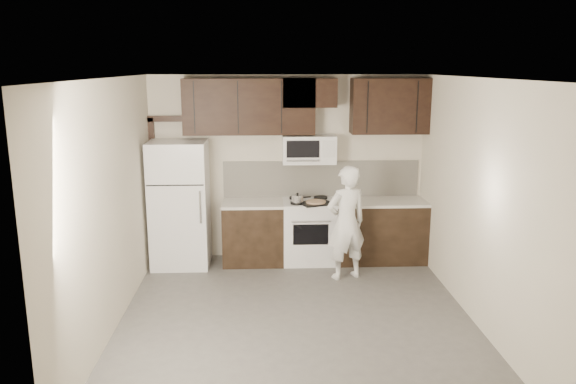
{
  "coord_description": "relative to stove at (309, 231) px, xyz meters",
  "views": [
    {
      "loc": [
        -0.36,
        -5.91,
        2.83
      ],
      "look_at": [
        -0.05,
        0.9,
        1.28
      ],
      "focal_mm": 35.0,
      "sensor_mm": 36.0,
      "label": 1
    }
  ],
  "objects": [
    {
      "name": "back_wall",
      "position": [
        -0.3,
        0.31,
        0.89
      ],
      "size": [
        4.0,
        0.0,
        4.0
      ],
      "primitive_type": "plane",
      "rotation": [
        1.57,
        0.0,
        0.0
      ],
      "color": "beige",
      "rests_on": "ground"
    },
    {
      "name": "baking_tray",
      "position": [
        0.08,
        -0.18,
        0.46
      ],
      "size": [
        0.5,
        0.43,
        0.02
      ],
      "primitive_type": "cube",
      "rotation": [
        0.0,
        0.0,
        0.33
      ],
      "color": "black",
      "rests_on": "counter_run"
    },
    {
      "name": "refrigerator",
      "position": [
        -1.85,
        -0.05,
        0.44
      ],
      "size": [
        0.8,
        0.76,
        1.8
      ],
      "color": "white",
      "rests_on": "floor"
    },
    {
      "name": "counter_run",
      "position": [
        0.3,
        0.0,
        -0.0
      ],
      "size": [
        2.95,
        0.64,
        0.91
      ],
      "color": "black",
      "rests_on": "floor"
    },
    {
      "name": "ceiling",
      "position": [
        -0.3,
        -1.94,
        2.24
      ],
      "size": [
        4.5,
        4.5,
        0.0
      ],
      "primitive_type": "plane",
      "rotation": [
        3.14,
        0.0,
        0.0
      ],
      "color": "white",
      "rests_on": "back_wall"
    },
    {
      "name": "microwave",
      "position": [
        -0.0,
        0.12,
        1.19
      ],
      "size": [
        0.76,
        0.42,
        0.4
      ],
      "color": "white",
      "rests_on": "upper_cabinets"
    },
    {
      "name": "floor",
      "position": [
        -0.3,
        -1.94,
        -0.46
      ],
      "size": [
        4.5,
        4.5,
        0.0
      ],
      "primitive_type": "plane",
      "color": "#524F4C",
      "rests_on": "ground"
    },
    {
      "name": "saucepan",
      "position": [
        -0.18,
        -0.15,
        0.51
      ],
      "size": [
        0.28,
        0.17,
        0.16
      ],
      "color": "silver",
      "rests_on": "stove"
    },
    {
      "name": "pizza",
      "position": [
        0.08,
        -0.18,
        0.48
      ],
      "size": [
        0.36,
        0.36,
        0.02
      ],
      "primitive_type": "cylinder",
      "rotation": [
        0.0,
        0.0,
        0.33
      ],
      "color": "tan",
      "rests_on": "baking_tray"
    },
    {
      "name": "door_trim",
      "position": [
        -2.22,
        0.27,
        0.79
      ],
      "size": [
        0.5,
        0.08,
        2.12
      ],
      "color": "black",
      "rests_on": "floor"
    },
    {
      "name": "upper_cabinets",
      "position": [
        -0.09,
        0.14,
        1.82
      ],
      "size": [
        3.48,
        0.35,
        0.78
      ],
      "color": "black",
      "rests_on": "back_wall"
    },
    {
      "name": "stove",
      "position": [
        0.0,
        0.0,
        0.0
      ],
      "size": [
        0.76,
        0.66,
        0.94
      ],
      "color": "white",
      "rests_on": "floor"
    },
    {
      "name": "backsplash",
      "position": [
        0.2,
        0.3,
        0.72
      ],
      "size": [
        2.9,
        0.02,
        0.54
      ],
      "primitive_type": "cube",
      "color": "silver",
      "rests_on": "counter_run"
    },
    {
      "name": "person",
      "position": [
        0.44,
        -0.68,
        0.31
      ],
      "size": [
        0.66,
        0.54,
        1.55
      ],
      "primitive_type": "imported",
      "rotation": [
        0.0,
        0.0,
        3.49
      ],
      "color": "silver",
      "rests_on": "floor"
    }
  ]
}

